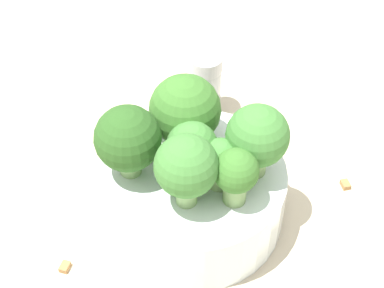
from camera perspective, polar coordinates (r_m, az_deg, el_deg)
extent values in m
plane|color=beige|center=(0.55, 0.00, -6.35)|extent=(3.00, 3.00, 0.00)
cylinder|color=silver|center=(0.53, 0.00, -4.51)|extent=(0.15, 0.15, 0.05)
cylinder|color=#8EB770|center=(0.50, 0.22, -1.67)|extent=(0.03, 0.03, 0.02)
sphere|color=#3D7533|center=(0.49, 0.23, -0.24)|extent=(0.04, 0.04, 0.04)
cylinder|color=#7A9E5B|center=(0.48, 3.83, -3.93)|extent=(0.02, 0.02, 0.03)
sphere|color=#386B28|center=(0.46, 3.95, -2.40)|extent=(0.03, 0.03, 0.03)
cylinder|color=#84AD66|center=(0.52, -0.60, 1.29)|extent=(0.02, 0.02, 0.02)
sphere|color=#386B28|center=(0.51, -0.62, 3.06)|extent=(0.06, 0.06, 0.06)
cylinder|color=#84AD66|center=(0.50, -5.55, -1.35)|extent=(0.02, 0.02, 0.03)
sphere|color=#28511E|center=(0.48, -5.74, 0.49)|extent=(0.05, 0.05, 0.05)
cylinder|color=#84AD66|center=(0.49, 2.50, -2.67)|extent=(0.03, 0.03, 0.02)
sphere|color=#3D7533|center=(0.48, 2.56, -1.37)|extent=(0.03, 0.03, 0.03)
cylinder|color=#7A9E5B|center=(0.50, 5.65, -1.21)|extent=(0.02, 0.02, 0.03)
sphere|color=#3D7533|center=(0.48, 5.85, 0.74)|extent=(0.05, 0.05, 0.05)
cylinder|color=#84AD66|center=(0.48, -0.49, -3.91)|extent=(0.02, 0.02, 0.03)
sphere|color=#3D7533|center=(0.46, -0.51, -1.97)|extent=(0.05, 0.05, 0.05)
cylinder|color=#B2B7BC|center=(0.62, 1.20, 4.78)|extent=(0.03, 0.03, 0.05)
cylinder|color=#B7B7BC|center=(0.60, 1.25, 7.18)|extent=(0.03, 0.03, 0.01)
cube|color=olive|center=(0.52, -11.27, -10.52)|extent=(0.01, 0.01, 0.01)
cube|color=olive|center=(0.61, 3.49, 1.24)|extent=(0.01, 0.01, 0.01)
cube|color=olive|center=(0.58, 13.52, -3.37)|extent=(0.01, 0.01, 0.01)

